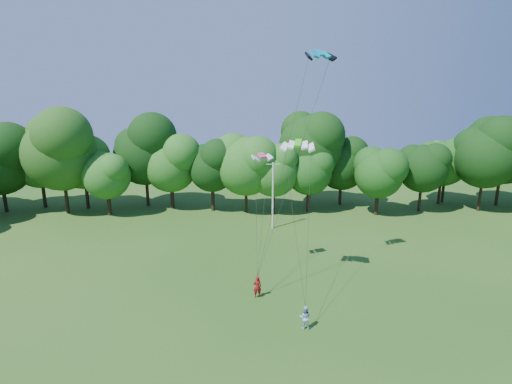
{
  "coord_description": "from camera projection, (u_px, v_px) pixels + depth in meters",
  "views": [
    {
      "loc": [
        -2.36,
        -19.54,
        16.64
      ],
      "look_at": [
        -1.45,
        13.0,
        8.46
      ],
      "focal_mm": 28.0,
      "sensor_mm": 36.0,
      "label": 1
    }
  ],
  "objects": [
    {
      "name": "tree_back_center",
      "position": [
        310.0,
        145.0,
        57.58
      ],
      "size": [
        10.2,
        10.2,
        14.84
      ],
      "color": "#342714",
      "rests_on": "ground"
    },
    {
      "name": "kite_teal",
      "position": [
        320.0,
        53.0,
        32.24
      ],
      "size": [
        2.72,
        1.89,
        0.66
      ],
      "rotation": [
        0.0,
        0.0,
        0.36
      ],
      "color": "#0584A4",
      "rests_on": "ground"
    },
    {
      "name": "tree_back_east",
      "position": [
        446.0,
        162.0,
        60.56
      ],
      "size": [
        6.92,
        6.92,
        10.07
      ],
      "color": "#301F13",
      "rests_on": "ground"
    },
    {
      "name": "utility_pole",
      "position": [
        273.0,
        195.0,
        49.15
      ],
      "size": [
        1.68,
        0.21,
        8.37
      ],
      "rotation": [
        0.0,
        0.0,
        0.04
      ],
      "color": "silver",
      "rests_on": "ground"
    },
    {
      "name": "kite_flyer_left",
      "position": [
        257.0,
        287.0,
        33.09
      ],
      "size": [
        0.76,
        0.56,
        1.9
      ],
      "primitive_type": "imported",
      "rotation": [
        0.0,
        0.0,
        3.3
      ],
      "color": "maroon",
      "rests_on": "ground"
    },
    {
      "name": "kite_flyer_right",
      "position": [
        305.0,
        317.0,
        28.73
      ],
      "size": [
        0.97,
        0.83,
        1.75
      ],
      "primitive_type": "imported",
      "rotation": [
        0.0,
        0.0,
        2.93
      ],
      "color": "#A6CCE7",
      "rests_on": "ground"
    },
    {
      "name": "kite_pink",
      "position": [
        262.0,
        155.0,
        35.41
      ],
      "size": [
        2.07,
        1.53,
        0.41
      ],
      "rotation": [
        0.0,
        0.0,
        0.38
      ],
      "color": "#D63B7B",
      "rests_on": "ground"
    },
    {
      "name": "kite_green",
      "position": [
        298.0,
        143.0,
        32.28
      ],
      "size": [
        2.92,
        1.81,
        0.58
      ],
      "rotation": [
        0.0,
        0.0,
        -0.24
      ],
      "color": "#38CE1F",
      "rests_on": "ground"
    },
    {
      "name": "tree_back_west",
      "position": [
        60.0,
        143.0,
        54.03
      ],
      "size": [
        10.99,
        10.99,
        15.98
      ],
      "color": "black",
      "rests_on": "ground"
    }
  ]
}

